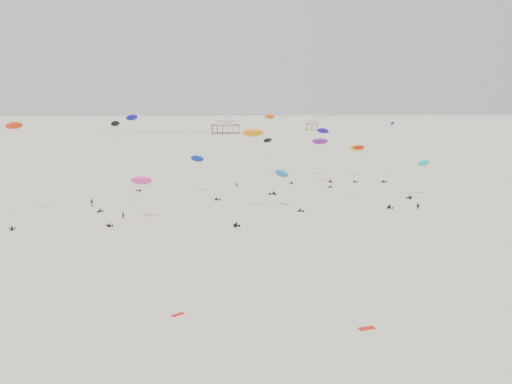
{
  "coord_description": "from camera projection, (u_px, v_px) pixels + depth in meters",
  "views": [
    {
      "loc": [
        -5.61,
        -25.9,
        29.67
      ],
      "look_at": [
        0.0,
        88.0,
        7.0
      ],
      "focal_mm": 35.0,
      "sensor_mm": 36.0,
      "label": 1
    }
  ],
  "objects": [
    {
      "name": "grounded_kite_b",
      "position": [
        178.0,
        315.0,
        67.89
      ],
      "size": [
        1.87,
        1.63,
        0.07
      ],
      "primitive_type": "cube",
      "rotation": [
        0.0,
        0.0,
        0.63
      ],
      "color": "red",
      "rests_on": "ground"
    },
    {
      "name": "rig_4",
      "position": [
        274.0,
        152.0,
        173.2
      ],
      "size": [
        9.97,
        16.71,
        19.31
      ],
      "rotation": [
        0.0,
        0.0,
        5.99
      ],
      "color": "black",
      "rests_on": "ground"
    },
    {
      "name": "rig_10",
      "position": [
        324.0,
        138.0,
        162.23
      ],
      "size": [
        4.7,
        10.19,
        18.88
      ],
      "rotation": [
        0.0,
        0.0,
        2.0
      ],
      "color": "black",
      "rests_on": "ground"
    },
    {
      "name": "rig_12",
      "position": [
        321.0,
        146.0,
        178.43
      ],
      "size": [
        5.9,
        16.65,
        17.81
      ],
      "rotation": [
        0.0,
        0.0,
        0.23
      ],
      "color": "black",
      "rests_on": "ground"
    },
    {
      "name": "pavilion_main",
      "position": [
        225.0,
        128.0,
        372.99
      ],
      "size": [
        21.0,
        13.0,
        9.8
      ],
      "color": "brown",
      "rests_on": "ground"
    },
    {
      "name": "spectator_1",
      "position": [
        418.0,
        210.0,
        128.52
      ],
      "size": [
        1.23,
        1.17,
        2.21
      ],
      "primitive_type": "imported",
      "rotation": [
        0.0,
        0.0,
        5.59
      ],
      "color": "black",
      "rests_on": "ground"
    },
    {
      "name": "pier_fence",
      "position": [
        156.0,
        133.0,
        371.16
      ],
      "size": [
        80.2,
        0.2,
        1.5
      ],
      "color": "black",
      "rests_on": "ground"
    },
    {
      "name": "rig_6",
      "position": [
        250.0,
        149.0,
        121.01
      ],
      "size": [
        8.23,
        16.67,
        23.61
      ],
      "rotation": [
        0.0,
        0.0,
        0.48
      ],
      "color": "black",
      "rests_on": "ground"
    },
    {
      "name": "spectator_2",
      "position": [
        92.0,
        206.0,
        133.59
      ],
      "size": [
        1.45,
        1.05,
        2.19
      ],
      "primitive_type": "imported",
      "rotation": [
        0.0,
        0.0,
        5.98
      ],
      "color": "black",
      "rests_on": "ground"
    },
    {
      "name": "rig_0",
      "position": [
        14.0,
        149.0,
        116.9
      ],
      "size": [
        6.18,
        16.94,
        25.02
      ],
      "rotation": [
        0.0,
        0.0,
        3.4
      ],
      "color": "black",
      "rests_on": "ground"
    },
    {
      "name": "grounded_kite_a",
      "position": [
        367.0,
        329.0,
        63.94
      ],
      "size": [
        2.36,
        1.45,
        0.08
      ],
      "primitive_type": "cube",
      "rotation": [
        0.0,
        0.0,
        0.27
      ],
      "color": "red",
      "rests_on": "ground"
    },
    {
      "name": "rig_5",
      "position": [
        356.0,
        151.0,
        177.18
      ],
      "size": [
        6.78,
        15.14,
        14.88
      ],
      "rotation": [
        0.0,
        0.0,
        4.14
      ],
      "color": "black",
      "rests_on": "ground"
    },
    {
      "name": "rig_14",
      "position": [
        137.0,
        186.0,
        116.71
      ],
      "size": [
        10.11,
        8.46,
        12.17
      ],
      "rotation": [
        0.0,
        0.0,
        0.9
      ],
      "color": "black",
      "rests_on": "ground"
    },
    {
      "name": "rig_13",
      "position": [
        420.0,
        171.0,
        144.5
      ],
      "size": [
        8.7,
        7.25,
        11.21
      ],
      "rotation": [
        0.0,
        0.0,
        5.39
      ],
      "color": "black",
      "rests_on": "ground"
    },
    {
      "name": "rig_9",
      "position": [
        271.0,
        150.0,
        147.92
      ],
      "size": [
        3.74,
        7.02,
        23.71
      ],
      "rotation": [
        0.0,
        0.0,
        1.77
      ],
      "color": "black",
      "rests_on": "ground"
    },
    {
      "name": "rig_2",
      "position": [
        110.0,
        155.0,
        126.82
      ],
      "size": [
        6.15,
        7.45,
        22.77
      ],
      "rotation": [
        0.0,
        0.0,
        2.68
      ],
      "color": "black",
      "rests_on": "ground"
    },
    {
      "name": "pavilion_small",
      "position": [
        312.0,
        126.0,
        405.9
      ],
      "size": [
        9.0,
        7.0,
        8.0
      ],
      "color": "brown",
      "rests_on": "ground"
    },
    {
      "name": "rig_1",
      "position": [
        373.0,
        175.0,
        132.56
      ],
      "size": [
        9.45,
        9.24,
        17.14
      ],
      "rotation": [
        0.0,
        0.0,
        6.21
      ],
      "color": "black",
      "rests_on": "ground"
    },
    {
      "name": "spectator_3",
      "position": [
        237.0,
        187.0,
        159.85
      ],
      "size": [
        0.77,
        0.59,
        1.94
      ],
      "primitive_type": "imported",
      "rotation": [
        0.0,
        0.0,
        2.98
      ],
      "color": "black",
      "rests_on": "ground"
    },
    {
      "name": "rig_3",
      "position": [
        284.0,
        177.0,
        129.89
      ],
      "size": [
        7.91,
        9.24,
        11.11
      ],
      "rotation": [
        0.0,
        0.0,
        4.08
      ],
      "color": "black",
      "rests_on": "ground"
    },
    {
      "name": "rig_7",
      "position": [
        133.0,
        128.0,
        150.41
      ],
      "size": [
        4.32,
        4.69,
        23.55
      ],
      "rotation": [
        0.0,
        0.0,
        1.61
      ],
      "color": "black",
      "rests_on": "ground"
    },
    {
      "name": "rig_8",
      "position": [
        389.0,
        148.0,
        172.62
      ],
      "size": [
        8.08,
        13.84,
        21.97
      ],
      "rotation": [
        0.0,
        0.0,
        4.99
      ],
      "color": "black",
      "rests_on": "ground"
    },
    {
      "name": "spectator_0",
      "position": [
        123.0,
        218.0,
        120.17
      ],
      "size": [
        0.86,
        0.75,
        1.98
      ],
      "primitive_type": "imported",
      "rotation": [
        0.0,
        0.0,
        2.71
      ],
      "color": "black",
      "rests_on": "ground"
    },
    {
      "name": "ground_plane",
      "position": [
        244.0,
        159.0,
        227.35
      ],
      "size": [
        900.0,
        900.0,
        0.0
      ],
      "primitive_type": "plane",
      "color": "beige"
    },
    {
      "name": "rig_11",
      "position": [
        200.0,
        164.0,
        147.89
      ],
      "size": [
        9.64,
        14.1,
        15.67
      ],
      "rotation": [
        0.0,
        0.0,
        4.51
      ],
      "color": "black",
      "rests_on": "ground"
    }
  ]
}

